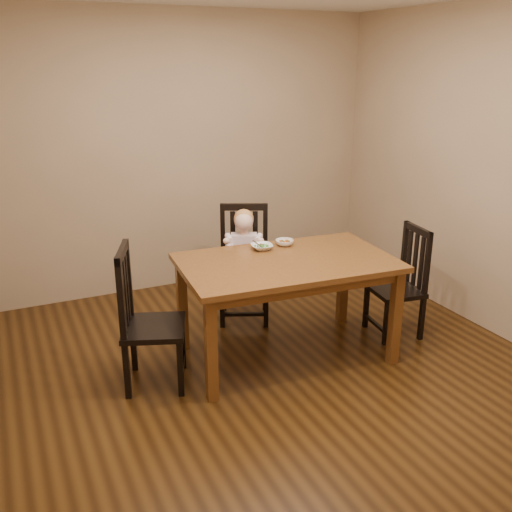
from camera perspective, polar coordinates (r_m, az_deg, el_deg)
name	(u,v)px	position (r m, az deg, el deg)	size (l,w,h in m)	color
room	(274,195)	(3.93, 1.86, 6.08)	(4.01, 4.01, 2.71)	#42280E
dining_table	(287,271)	(4.34, 3.09, -1.56)	(1.67, 1.08, 0.80)	#543113
chair_child	(244,265)	(5.09, -1.19, -0.94)	(0.58, 0.57, 1.03)	black
chair_left	(146,320)	(4.10, -10.93, -6.34)	(0.56, 0.57, 1.04)	black
chair_right	(401,284)	(4.94, 14.27, -2.70)	(0.44, 0.45, 0.94)	black
toddler	(244,253)	(5.00, -1.21, 0.27)	(0.30, 0.38, 0.52)	silver
bowl_peas	(262,247)	(4.53, 0.59, 0.92)	(0.17, 0.17, 0.04)	white
bowl_veg	(285,243)	(4.64, 2.88, 1.35)	(0.15, 0.15, 0.05)	white
fork	(258,245)	(4.49, 0.21, 1.07)	(0.05, 0.13, 0.05)	silver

